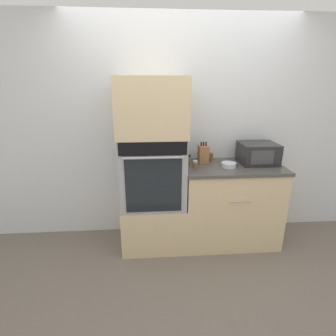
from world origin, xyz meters
The scene contains 12 objects.
ground_plane centered at (0.00, 0.00, 0.00)m, with size 12.00×12.00×0.00m, color #6B6056.
wall_back centered at (0.00, 0.63, 1.25)m, with size 8.00×0.05×2.50m.
oven_cabinet_base centered at (-0.35, 0.30, 0.26)m, with size 0.70×0.60×0.52m.
wall_oven centered at (-0.35, 0.30, 0.90)m, with size 0.67×0.64×0.76m.
oven_cabinet_upper centered at (-0.35, 0.30, 1.57)m, with size 0.70×0.60×0.58m.
counter_unit centered at (0.53, 0.30, 0.47)m, with size 1.08×0.63×0.93m.
microwave centered at (0.83, 0.37, 1.05)m, with size 0.40×0.36×0.23m.
knife_block centered at (0.22, 0.43, 1.03)m, with size 0.11×0.14×0.24m.
bowl centered at (0.46, 0.25, 0.96)m, with size 0.16×0.16×0.05m.
condiment_jar_near centered at (0.10, 0.26, 0.97)m, with size 0.06×0.06×0.08m.
condiment_jar_mid centered at (0.34, 0.52, 0.98)m, with size 0.04×0.04×0.11m.
condiment_jar_far centered at (0.05, 0.40, 0.98)m, with size 0.04×0.04×0.10m.
Camera 1 is at (-0.38, -2.37, 1.81)m, focal length 28.00 mm.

